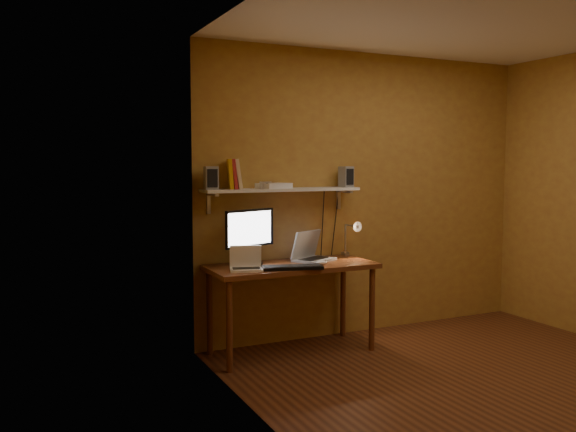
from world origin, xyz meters
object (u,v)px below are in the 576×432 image
desk (292,274)px  wall_shelf (282,190)px  netbook (246,263)px  desk_lamp (352,234)px  speaker_right (346,177)px  speaker_left (211,178)px  laptop (310,253)px  keyboard (292,267)px  monitor (250,233)px  mouse (322,263)px  router (274,186)px  shelf_camera (266,185)px

desk → wall_shelf: (0.00, 0.19, 0.69)m
desk → netbook: 0.48m
desk_lamp → speaker_right: speaker_right is taller
speaker_left → speaker_right: bearing=7.5°
wall_shelf → laptop: wall_shelf is taller
wall_shelf → keyboard: wall_shelf is taller
wall_shelf → monitor: 0.47m
keyboard → mouse: (0.31, 0.08, 0.00)m
speaker_right → desk_lamp: bearing=-86.6°
desk → laptop: laptop is taller
mouse → desk_lamp: bearing=36.5°
router → wall_shelf: bearing=3.8°
speaker_left → shelf_camera: size_ratio=1.78×
keyboard → router: size_ratio=1.78×
desk → router: router is taller
desk → netbook: netbook is taller
monitor → speaker_right: bearing=-16.5°
shelf_camera → router: bearing=26.6°
monitor → wall_shelf: bearing=-11.2°
mouse → desk_lamp: size_ratio=0.25×
laptop → speaker_left: size_ratio=2.26×
mouse → shelf_camera: size_ratio=0.89×
speaker_right → shelf_camera: bearing=173.5°
desk_lamp → monitor: bearing=178.9°
wall_shelf → speaker_right: 0.65m
laptop → keyboard: size_ratio=0.88×
wall_shelf → laptop: (0.23, -0.08, -0.54)m
mouse → speaker_right: speaker_right is taller
wall_shelf → speaker_left: (-0.63, -0.01, 0.11)m
monitor → keyboard: size_ratio=1.01×
monitor → shelf_camera: shelf_camera is taller
desk → desk_lamp: 0.73m
mouse → wall_shelf: bearing=130.4°
keyboard → desk_lamp: size_ratio=1.29×
speaker_right → router: (-0.72, -0.02, -0.07)m
netbook → router: size_ratio=1.07×
speaker_right → router: size_ratio=0.68×
desk_lamp → speaker_right: bearing=104.3°
netbook → desk: bearing=28.7°
netbook → shelf_camera: bearing=57.5°
wall_shelf → mouse: 0.71m
desk → speaker_left: size_ratio=7.45×
desk → wall_shelf: size_ratio=1.00×
desk_lamp → speaker_left: size_ratio=2.00×
mouse → shelf_camera: 0.79m
laptop → router: (-0.31, 0.08, 0.58)m
netbook → speaker_left: bearing=140.7°
mouse → keyboard: bearing=-158.4°
monitor → mouse: 0.64m
desk_lamp → wall_shelf: bearing=174.1°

